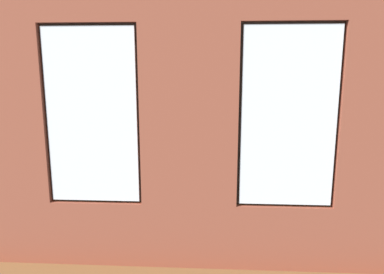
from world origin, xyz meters
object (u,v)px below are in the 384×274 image
at_px(candle_jar, 186,169).
at_px(potted_plant_beside_window_right, 9,190).
at_px(couch_left, 341,176).
at_px(tv_flatscreen, 56,135).
at_px(remote_black, 180,169).
at_px(couch_by_window, 171,214).
at_px(potted_plant_corner_near_left, 314,134).
at_px(potted_plant_between_couches, 280,194).
at_px(media_console, 58,166).
at_px(potted_plant_near_tv, 63,152).
at_px(cup_ceramic, 204,166).
at_px(coffee_table, 180,172).
at_px(potted_plant_foreground_right, 97,138).

relative_size(candle_jar, potted_plant_beside_window_right, 0.10).
height_order(couch_left, tv_flatscreen, tv_flatscreen).
height_order(couch_left, remote_black, couch_left).
distance_m(couch_by_window, potted_plant_corner_near_left, 5.05).
distance_m(candle_jar, potted_plant_corner_near_left, 3.80).
bearing_deg(potted_plant_between_couches, remote_black, -49.35).
height_order(media_console, potted_plant_near_tv, potted_plant_near_tv).
height_order(candle_jar, potted_plant_beside_window_right, potted_plant_beside_window_right).
bearing_deg(remote_black, media_console, 78.03).
relative_size(couch_by_window, couch_left, 0.99).
distance_m(couch_by_window, couch_left, 3.38).
relative_size(media_console, potted_plant_near_tv, 0.79).
bearing_deg(cup_ceramic, potted_plant_between_couches, 119.22).
xyz_separation_m(tv_flatscreen, potted_plant_beside_window_right, (-0.53, 2.54, -0.28)).
height_order(potted_plant_corner_near_left, potted_plant_between_couches, potted_plant_between_couches).
xyz_separation_m(coffee_table, candle_jar, (-0.12, 0.11, 0.11)).
height_order(cup_ceramic, potted_plant_corner_near_left, potted_plant_corner_near_left).
distance_m(media_console, potted_plant_beside_window_right, 2.62).
distance_m(candle_jar, potted_plant_near_tv, 2.19).
bearing_deg(tv_flatscreen, candle_jar, 163.40).
height_order(coffee_table, potted_plant_beside_window_right, potted_plant_beside_window_right).
height_order(coffee_table, potted_plant_corner_near_left, potted_plant_corner_near_left).
bearing_deg(potted_plant_beside_window_right, remote_black, -138.27).
bearing_deg(potted_plant_corner_near_left, remote_black, 37.29).
bearing_deg(potted_plant_foreground_right, tv_flatscreen, 79.32).
relative_size(couch_by_window, media_console, 1.99).
bearing_deg(potted_plant_beside_window_right, potted_plant_corner_near_left, -140.85).
height_order(coffee_table, remote_black, remote_black).
height_order(couch_by_window, potted_plant_foreground_right, potted_plant_foreground_right).
distance_m(couch_by_window, media_console, 3.59).
relative_size(remote_black, potted_plant_between_couches, 0.13).
xyz_separation_m(couch_by_window, potted_plant_foreground_right, (2.34, -4.01, 0.24)).
bearing_deg(candle_jar, coffee_table, -43.33).
bearing_deg(potted_plant_between_couches, couch_left, -128.90).
xyz_separation_m(couch_by_window, couch_left, (-2.85, -1.82, 0.00)).
bearing_deg(remote_black, potted_plant_between_couches, -136.34).
bearing_deg(cup_ceramic, tv_flatscreen, -10.59).
distance_m(couch_by_window, potted_plant_between_couches, 1.45).
bearing_deg(coffee_table, potted_plant_corner_near_left, -142.71).
xyz_separation_m(remote_black, potted_plant_foreground_right, (2.30, -2.27, 0.13)).
relative_size(potted_plant_corner_near_left, potted_plant_foreground_right, 1.04).
bearing_deg(media_console, remote_black, 165.03).
relative_size(cup_ceramic, candle_jar, 0.87).
distance_m(couch_left, cup_ceramic, 2.46).
bearing_deg(potted_plant_corner_near_left, potted_plant_beside_window_right, 39.15).
bearing_deg(potted_plant_near_tv, potted_plant_foreground_right, -84.24).
bearing_deg(potted_plant_corner_near_left, potted_plant_between_couches, 68.49).
xyz_separation_m(couch_by_window, media_console, (2.63, -2.43, -0.06)).
height_order(candle_jar, potted_plant_near_tv, potted_plant_near_tv).
xyz_separation_m(remote_black, potted_plant_beside_window_right, (2.07, 1.85, 0.20)).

